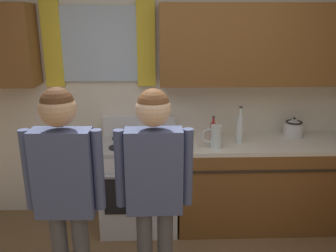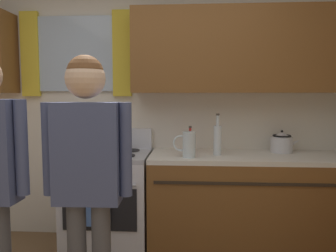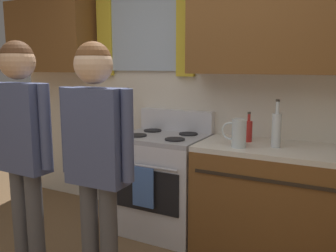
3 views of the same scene
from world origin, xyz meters
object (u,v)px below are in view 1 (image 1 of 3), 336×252
object	(u,v)px
water_pitcher	(215,136)
adult_in_plaid	(154,180)
bottle_sauce_red	(213,131)
bottle_tall_clear	(240,129)
stovetop_kettle	(294,128)
adult_left	(64,182)
stove_oven	(139,183)

from	to	relation	value
water_pitcher	adult_in_plaid	xyz separation A→B (m)	(-0.57, -0.97, 0.03)
bottle_sauce_red	bottle_tall_clear	bearing A→B (deg)	-23.88
stovetop_kettle	adult_left	bearing A→B (deg)	-146.62
stove_oven	adult_left	world-z (taller)	adult_left
water_pitcher	stove_oven	bearing A→B (deg)	167.73
bottle_sauce_red	water_pitcher	world-z (taller)	bottle_sauce_red
stovetop_kettle	bottle_sauce_red	bearing A→B (deg)	-175.47
adult_in_plaid	stovetop_kettle	bearing A→B (deg)	41.78
bottle_sauce_red	adult_left	bearing A→B (deg)	-132.77
stovetop_kettle	water_pitcher	distance (m)	0.92
stove_oven	water_pitcher	size ratio (longest dim) A/B	5.00
bottle_tall_clear	water_pitcher	world-z (taller)	bottle_tall_clear
stove_oven	bottle_tall_clear	bearing A→B (deg)	-1.55
bottle_tall_clear	stovetop_kettle	distance (m)	0.63
bottle_tall_clear	stovetop_kettle	xyz separation A→B (m)	(0.61, 0.17, -0.05)
bottle_tall_clear	adult_left	distance (m)	1.82
adult_left	stove_oven	bearing A→B (deg)	70.70
stove_oven	adult_left	distance (m)	1.38
bottle_tall_clear	stovetop_kettle	size ratio (longest dim) A/B	1.34
stove_oven	water_pitcher	distance (m)	0.93
stove_oven	water_pitcher	xyz separation A→B (m)	(0.73, -0.16, 0.54)
bottle_sauce_red	stovetop_kettle	bearing A→B (deg)	4.53
bottle_sauce_red	adult_in_plaid	xyz separation A→B (m)	(-0.59, -1.21, 0.05)
stove_oven	stovetop_kettle	bearing A→B (deg)	5.25
stove_oven	stovetop_kettle	distance (m)	1.69
water_pitcher	adult_left	xyz separation A→B (m)	(-1.15, -1.02, 0.04)
stovetop_kettle	adult_left	distance (m)	2.41
water_pitcher	adult_in_plaid	distance (m)	1.13
water_pitcher	adult_in_plaid	bearing A→B (deg)	-120.32
adult_left	stovetop_kettle	bearing A→B (deg)	33.38
stove_oven	adult_in_plaid	xyz separation A→B (m)	(0.16, -1.13, 0.57)
water_pitcher	adult_left	distance (m)	1.53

